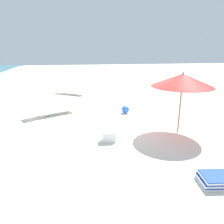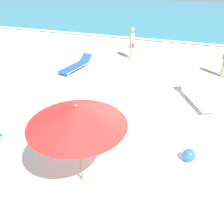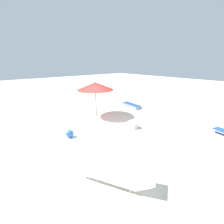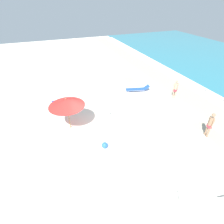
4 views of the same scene
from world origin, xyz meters
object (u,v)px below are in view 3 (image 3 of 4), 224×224
object	(u,v)px
lounger_stack	(131,105)
sun_lounger_beside_umbrella	(118,176)
cooler_box	(133,124)
beach_ball	(70,134)
beach_umbrella	(95,86)

from	to	relation	value
lounger_stack	sun_lounger_beside_umbrella	bearing A→B (deg)	45.60
lounger_stack	sun_lounger_beside_umbrella	xyz separation A→B (m)	(6.27, 5.24, 0.08)
cooler_box	beach_ball	bearing A→B (deg)	70.89
sun_lounger_beside_umbrella	cooler_box	xyz separation A→B (m)	(-3.35, -2.41, -0.02)
beach_ball	lounger_stack	bearing A→B (deg)	-165.29
sun_lounger_beside_umbrella	beach_ball	bearing A→B (deg)	-120.28
sun_lounger_beside_umbrella	beach_ball	size ratio (longest dim) A/B	5.94
beach_umbrella	sun_lounger_beside_umbrella	world-z (taller)	beach_umbrella
sun_lounger_beside_umbrella	lounger_stack	bearing A→B (deg)	-168.04
sun_lounger_beside_umbrella	beach_ball	distance (m)	3.64
beach_ball	cooler_box	size ratio (longest dim) A/B	0.75
sun_lounger_beside_umbrella	cooler_box	bearing A→B (deg)	-172.19
sun_lounger_beside_umbrella	cooler_box	world-z (taller)	sun_lounger_beside_umbrella
beach_ball	sun_lounger_beside_umbrella	bearing A→B (deg)	87.64
lounger_stack	beach_ball	xyz separation A→B (m)	(6.12, 1.61, 0.07)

